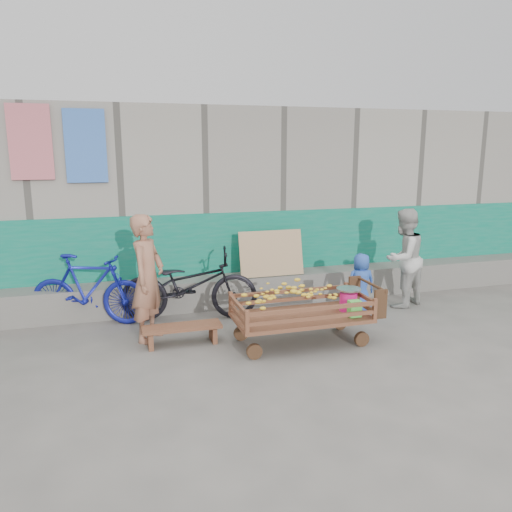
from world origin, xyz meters
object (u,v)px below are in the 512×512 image
object	(u,v)px
vendor_man	(148,278)
banana_cart	(299,303)
bicycle_dark	(189,285)
bicycle_blue	(89,289)
bench	(182,330)
woman	(403,258)
child	(361,283)

from	to	relation	value
vendor_man	banana_cart	bearing A→B (deg)	-82.17
vendor_man	bicycle_dark	world-z (taller)	vendor_man
bicycle_dark	bicycle_blue	xyz separation A→B (m)	(-1.34, 0.20, -0.01)
bench	bicycle_blue	xyz separation A→B (m)	(-1.10, 1.10, 0.31)
bench	vendor_man	distance (m)	0.78
woman	bicycle_blue	bearing A→B (deg)	-29.80
bench	child	size ratio (longest dim) A/B	1.08
bench	bicycle_blue	world-z (taller)	bicycle_blue
bench	child	bearing A→B (deg)	9.94
woman	child	xyz separation A→B (m)	(-0.77, -0.14, -0.30)
bicycle_dark	bench	bearing A→B (deg)	175.90
bicycle_dark	bicycle_blue	bearing A→B (deg)	92.41
banana_cart	bicycle_blue	bearing A→B (deg)	149.07
child	bench	bearing A→B (deg)	13.90
bicycle_blue	woman	bearing A→B (deg)	-76.02
child	bicycle_dark	distance (m)	2.47
bicycle_dark	vendor_man	bearing A→B (deg)	145.77
bicycle_blue	bench	bearing A→B (deg)	-114.85
bench	woman	bearing A→B (deg)	9.98
bench	bicycle_dark	bearing A→B (deg)	75.00
woman	bicycle_dark	world-z (taller)	woman
banana_cart	bench	bearing A→B (deg)	164.37
woman	child	world-z (taller)	woman
vendor_man	bicycle_dark	xyz separation A→B (m)	(0.60, 0.60, -0.30)
woman	bicycle_dark	size ratio (longest dim) A/B	0.79
banana_cart	bicycle_blue	world-z (taller)	bicycle_blue
woman	bicycle_blue	xyz separation A→B (m)	(-4.55, 0.49, -0.26)
child	bicycle_dark	world-z (taller)	bicycle_dark
bench	banana_cart	bearing A→B (deg)	-15.63
banana_cart	woman	xyz separation A→B (m)	(2.07, 0.99, 0.23)
woman	child	distance (m)	0.84
child	bicycle_blue	bearing A→B (deg)	-5.53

